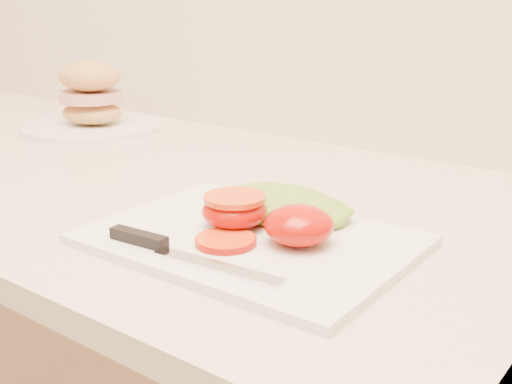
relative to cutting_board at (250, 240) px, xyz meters
The scene contains 8 objects.
cutting_board is the anchor object (origin of this frame).
tomato_half_dome 0.06m from the cutting_board, 13.06° to the left, with size 0.07×0.07×0.04m, color #B81000.
tomato_half_cut 0.04m from the cutting_board, 161.26° to the left, with size 0.07×0.07×0.04m.
tomato_slice_0 0.04m from the cutting_board, 98.61° to the right, with size 0.06×0.06×0.01m, color #E4521E.
lettuce_leaf_0 0.07m from the cutting_board, 102.09° to the left, with size 0.14×0.09×0.03m, color #89C333.
lettuce_leaf_1 0.08m from the cutting_board, 70.23° to the left, with size 0.10×0.07×0.02m, color #89C333.
knife 0.09m from the cutting_board, 113.22° to the right, with size 0.21×0.03×0.01m.
sandwich_plate 0.65m from the cutting_board, 155.01° to the left, with size 0.26×0.26×0.13m.
Camera 1 is at (0.27, 1.06, 1.19)m, focal length 45.00 mm.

